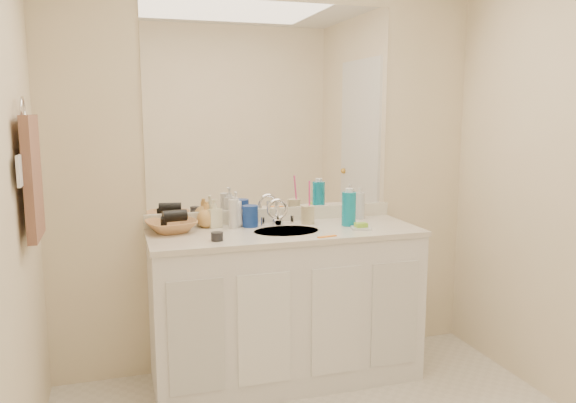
% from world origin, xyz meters
% --- Properties ---
extents(wall_back, '(2.60, 0.02, 2.40)m').
position_xyz_m(wall_back, '(0.00, 1.30, 1.20)').
color(wall_back, '#F4E3BF').
rests_on(wall_back, floor).
extents(vanity_cabinet, '(1.50, 0.55, 0.85)m').
position_xyz_m(vanity_cabinet, '(0.00, 1.02, 0.42)').
color(vanity_cabinet, white).
rests_on(vanity_cabinet, floor).
extents(countertop, '(1.52, 0.57, 0.03)m').
position_xyz_m(countertop, '(0.00, 1.02, 0.86)').
color(countertop, silver).
rests_on(countertop, vanity_cabinet).
extents(backsplash, '(1.52, 0.03, 0.08)m').
position_xyz_m(backsplash, '(0.00, 1.29, 0.92)').
color(backsplash, white).
rests_on(backsplash, countertop).
extents(sink_basin, '(0.37, 0.37, 0.02)m').
position_xyz_m(sink_basin, '(0.00, 1.00, 0.87)').
color(sink_basin, beige).
rests_on(sink_basin, countertop).
extents(faucet, '(0.02, 0.02, 0.11)m').
position_xyz_m(faucet, '(0.00, 1.18, 0.94)').
color(faucet, silver).
rests_on(faucet, countertop).
extents(mirror, '(1.48, 0.01, 1.20)m').
position_xyz_m(mirror, '(0.00, 1.29, 1.56)').
color(mirror, white).
rests_on(mirror, wall_back).
extents(blue_mug, '(0.10, 0.10, 0.12)m').
position_xyz_m(blue_mug, '(-0.17, 1.17, 0.94)').
color(blue_mug, navy).
rests_on(blue_mug, countertop).
extents(tan_cup, '(0.09, 0.09, 0.11)m').
position_xyz_m(tan_cup, '(0.18, 1.16, 0.93)').
color(tan_cup, '#C9BA8D').
rests_on(tan_cup, countertop).
extents(toothbrush, '(0.02, 0.04, 0.21)m').
position_xyz_m(toothbrush, '(0.19, 1.16, 1.03)').
color(toothbrush, '#FF4394').
rests_on(toothbrush, tan_cup).
extents(mouthwash_bottle, '(0.08, 0.08, 0.20)m').
position_xyz_m(mouthwash_bottle, '(0.39, 1.04, 0.98)').
color(mouthwash_bottle, '#0D87A6').
rests_on(mouthwash_bottle, countertop).
extents(clear_pump_bottle, '(0.07, 0.07, 0.16)m').
position_xyz_m(clear_pump_bottle, '(0.54, 1.21, 0.96)').
color(clear_pump_bottle, silver).
rests_on(clear_pump_bottle, countertop).
extents(soap_dish, '(0.13, 0.11, 0.01)m').
position_xyz_m(soap_dish, '(0.41, 0.92, 0.89)').
color(soap_dish, silver).
rests_on(soap_dish, countertop).
extents(green_soap, '(0.07, 0.05, 0.02)m').
position_xyz_m(green_soap, '(0.41, 0.92, 0.90)').
color(green_soap, '#8ECF32').
rests_on(green_soap, soap_dish).
extents(orange_comb, '(0.11, 0.04, 0.00)m').
position_xyz_m(orange_comb, '(0.16, 0.79, 0.88)').
color(orange_comb, orange).
rests_on(orange_comb, countertop).
extents(dark_jar, '(0.07, 0.07, 0.04)m').
position_xyz_m(dark_jar, '(-0.41, 0.88, 0.90)').
color(dark_jar, black).
rests_on(dark_jar, countertop).
extents(extra_white_bottle, '(0.05, 0.05, 0.17)m').
position_xyz_m(extra_white_bottle, '(-0.27, 1.16, 0.96)').
color(extra_white_bottle, silver).
rests_on(extra_white_bottle, countertop).
extents(soap_bottle_white, '(0.09, 0.09, 0.20)m').
position_xyz_m(soap_bottle_white, '(-0.25, 1.20, 0.98)').
color(soap_bottle_white, white).
rests_on(soap_bottle_white, countertop).
extents(soap_bottle_cream, '(0.09, 0.09, 0.16)m').
position_xyz_m(soap_bottle_cream, '(-0.37, 1.22, 0.96)').
color(soap_bottle_cream, beige).
rests_on(soap_bottle_cream, countertop).
extents(soap_bottle_yellow, '(0.12, 0.12, 0.15)m').
position_xyz_m(soap_bottle_yellow, '(-0.41, 1.23, 0.95)').
color(soap_bottle_yellow, '#DBA455').
rests_on(soap_bottle_yellow, countertop).
extents(wicker_basket, '(0.33, 0.33, 0.07)m').
position_xyz_m(wicker_basket, '(-0.62, 1.16, 0.91)').
color(wicker_basket, '#B17947').
rests_on(wicker_basket, countertop).
extents(hair_dryer, '(0.14, 0.08, 0.06)m').
position_xyz_m(hair_dryer, '(-0.60, 1.16, 0.97)').
color(hair_dryer, black).
rests_on(hair_dryer, wicker_basket).
extents(towel_ring, '(0.01, 0.11, 0.11)m').
position_xyz_m(towel_ring, '(-1.27, 0.77, 1.55)').
color(towel_ring, silver).
rests_on(towel_ring, wall_left).
extents(hand_towel, '(0.04, 0.32, 0.55)m').
position_xyz_m(hand_towel, '(-1.25, 0.77, 1.25)').
color(hand_towel, brown).
rests_on(hand_towel, towel_ring).
extents(switch_plate, '(0.01, 0.08, 0.13)m').
position_xyz_m(switch_plate, '(-1.27, 0.57, 1.30)').
color(switch_plate, white).
rests_on(switch_plate, wall_left).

